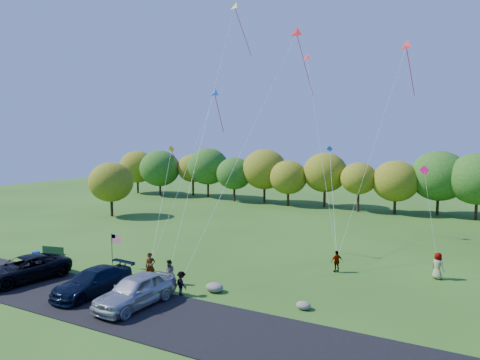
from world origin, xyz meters
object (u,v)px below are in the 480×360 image
object	(u,v)px
minivan_navy	(93,282)
flyer_e	(438,266)
minivan_silver	(136,290)
trash_barrel	(36,257)
flyer_b	(169,272)
flyer_d	(337,261)
flyer_c	(181,283)
flyer_a	(150,266)
minivan_dark	(24,269)
park_bench	(54,252)

from	to	relation	value
minivan_navy	flyer_e	distance (m)	23.46
minivan_navy	minivan_silver	size ratio (longest dim) A/B	1.00
trash_barrel	minivan_navy	bearing A→B (deg)	-17.78
flyer_b	flyer_d	bearing A→B (deg)	65.72
trash_barrel	flyer_b	bearing A→B (deg)	3.42
flyer_c	flyer_e	world-z (taller)	flyer_e
trash_barrel	flyer_e	bearing A→B (deg)	20.27
flyer_d	trash_barrel	size ratio (longest dim) A/B	1.80
flyer_b	flyer_e	distance (m)	18.76
minivan_silver	flyer_a	world-z (taller)	minivan_silver
flyer_c	flyer_e	distance (m)	17.92
flyer_a	flyer_e	world-z (taller)	flyer_a
minivan_dark	trash_barrel	distance (m)	4.85
flyer_b	flyer_d	xyz separation A→B (m)	(9.28, 8.05, -0.04)
minivan_silver	flyer_a	size ratio (longest dim) A/B	2.86
flyer_d	park_bench	xyz separation A→B (m)	(-21.38, -7.57, -0.21)
minivan_silver	trash_barrel	xyz separation A→B (m)	(-13.28, 3.26, -0.54)
park_bench	minivan_silver	bearing A→B (deg)	-32.03
trash_barrel	minivan_silver	bearing A→B (deg)	-13.81
minivan_dark	park_bench	bearing A→B (deg)	131.80
flyer_c	trash_barrel	distance (m)	14.58
minivan_dark	flyer_d	xyz separation A→B (m)	(18.54, 12.24, -0.09)
flyer_c	minivan_navy	bearing A→B (deg)	51.45
minivan_dark	flyer_d	distance (m)	22.22
flyer_b	flyer_c	xyz separation A→B (m)	(1.91, -1.27, -0.08)
flyer_e	trash_barrel	bearing A→B (deg)	54.57
minivan_navy	flyer_d	distance (m)	17.15
minivan_dark	flyer_a	xyz separation A→B (m)	(7.45, 4.40, 0.06)
flyer_d	flyer_b	bearing A→B (deg)	-3.69
trash_barrel	minivan_dark	bearing A→B (deg)	-45.31
minivan_dark	park_bench	distance (m)	5.47
flyer_b	minivan_dark	bearing A→B (deg)	-130.83
park_bench	trash_barrel	size ratio (longest dim) A/B	2.21
minivan_navy	flyer_d	xyz separation A→B (m)	(12.38, 11.87, -0.05)
flyer_a	flyer_e	size ratio (longest dim) A/B	1.01
flyer_a	park_bench	bearing A→B (deg)	128.84
flyer_d	trash_barrel	distance (m)	23.64
minivan_navy	minivan_silver	xyz separation A→B (m)	(3.72, -0.20, 0.14)
flyer_a	trash_barrel	world-z (taller)	flyer_a
flyer_d	trash_barrel	xyz separation A→B (m)	(-21.94, -8.80, -0.36)
flyer_c	flyer_d	world-z (taller)	flyer_d
minivan_dark	flyer_e	world-z (taller)	flyer_e
minivan_navy	park_bench	xyz separation A→B (m)	(-8.99, 4.30, -0.26)
flyer_d	flyer_a	bearing A→B (deg)	-9.35
flyer_c	park_bench	size ratio (longest dim) A/B	0.78
park_bench	trash_barrel	bearing A→B (deg)	-127.19
flyer_c	flyer_a	bearing A→B (deg)	2.76
minivan_dark	trash_barrel	size ratio (longest dim) A/B	6.71
minivan_silver	flyer_e	world-z (taller)	minivan_silver
minivan_silver	flyer_b	world-z (taller)	minivan_silver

